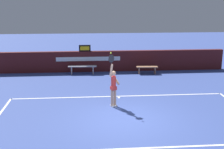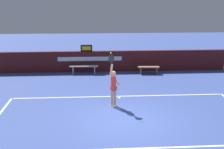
# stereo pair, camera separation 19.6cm
# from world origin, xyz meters

# --- Properties ---
(ground_plane) EXTENTS (60.00, 60.00, 0.00)m
(ground_plane) POSITION_xyz_m (0.00, 0.00, 0.00)
(ground_plane) COLOR #384C93
(court_lines) EXTENTS (10.26, 5.36, 0.00)m
(court_lines) POSITION_xyz_m (0.00, 0.33, 0.00)
(court_lines) COLOR white
(court_lines) RESTS_ON ground
(back_wall) EXTENTS (14.85, 0.30, 1.32)m
(back_wall) POSITION_xyz_m (-0.00, 8.19, 0.66)
(back_wall) COLOR #481616
(back_wall) RESTS_ON ground
(speed_display) EXTENTS (0.74, 0.16, 0.40)m
(speed_display) POSITION_xyz_m (-1.61, 8.19, 1.52)
(speed_display) COLOR black
(speed_display) RESTS_ON back_wall
(tennis_player) EXTENTS (0.49, 0.46, 2.31)m
(tennis_player) POSITION_xyz_m (-0.36, 1.56, 0.95)
(tennis_player) COLOR tan
(tennis_player) RESTS_ON ground
(tennis_ball) EXTENTS (0.07, 0.07, 0.07)m
(tennis_ball) POSITION_xyz_m (-0.49, 1.38, 2.40)
(tennis_ball) COLOR #CEE52F
(courtside_bench_near) EXTENTS (1.33, 0.43, 0.46)m
(courtside_bench_near) POSITION_xyz_m (2.24, 7.27, 0.35)
(courtside_bench_near) COLOR #95664A
(courtside_bench_near) RESTS_ON ground
(courtside_bench_far) EXTENTS (1.77, 0.41, 0.51)m
(courtside_bench_far) POSITION_xyz_m (-1.78, 7.57, 0.40)
(courtside_bench_far) COLOR #BBB2B2
(courtside_bench_far) RESTS_ON ground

